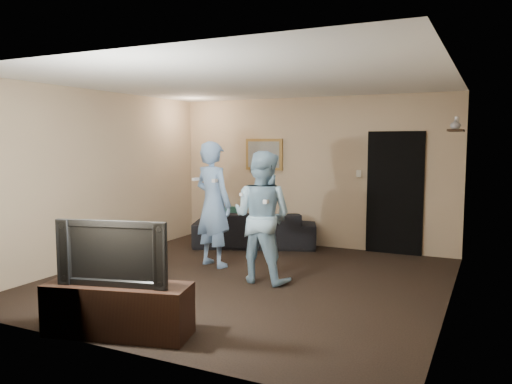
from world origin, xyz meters
The scene contains 19 objects.
ground centered at (0.00, 0.00, 0.00)m, with size 5.00×5.00×0.00m, color black.
ceiling centered at (0.00, 0.00, 2.60)m, with size 5.00×5.00×0.04m, color silver.
wall_back centered at (0.00, 2.50, 1.30)m, with size 5.00×0.04×2.60m, color tan.
wall_front centered at (0.00, -2.50, 1.30)m, with size 5.00×0.04×2.60m, color tan.
wall_left centered at (-2.50, 0.00, 1.30)m, with size 0.04×5.00×2.60m, color tan.
wall_right centered at (2.50, 0.00, 1.30)m, with size 0.04×5.00×2.60m, color tan.
sofa centered at (-0.85, 1.99, 0.31)m, with size 2.11×0.83×0.62m, color black.
throw_pillow centered at (-1.28, 1.99, 0.48)m, with size 0.39×0.12×0.39m, color #184A40.
painting_frame centered at (-0.90, 2.48, 1.60)m, with size 0.72×0.05×0.57m, color olive.
painting_canvas centered at (-0.90, 2.45, 1.60)m, with size 0.62×0.01×0.47m, color slate.
doorway centered at (1.45, 2.47, 1.00)m, with size 0.90×0.06×2.00m, color black.
light_switch centered at (0.85, 2.48, 1.30)m, with size 0.08×0.02×0.12m, color silver.
wall_shelf centered at (2.39, 1.80, 1.99)m, with size 0.20×0.60×0.03m, color black.
shelf_vase centered at (2.39, 1.64, 2.08)m, with size 0.14×0.14×0.14m, color #A09FA4.
shelf_figurine centered at (2.39, 1.84, 2.09)m, with size 0.06×0.06×0.18m, color silver.
tv_console centered at (-0.26, -2.22, 0.25)m, with size 1.39×0.45×0.50m, color black.
television centered at (-0.26, -2.22, 0.81)m, with size 1.08×0.14×0.62m, color black.
wii_player_left centered at (-0.80, 0.48, 0.92)m, with size 0.77×0.62×1.84m.
wii_player_right centered at (0.19, 0.05, 0.86)m, with size 0.87×0.70×1.71m.
Camera 1 is at (2.92, -5.79, 1.84)m, focal length 35.00 mm.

